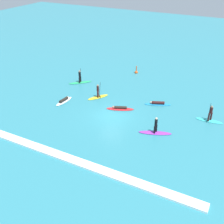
% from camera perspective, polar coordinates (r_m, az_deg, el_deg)
% --- Properties ---
extents(ground_plane, '(120.00, 120.00, 0.00)m').
position_cam_1_polar(ground_plane, '(30.72, 0.00, -0.81)').
color(ground_plane, teal).
rests_on(ground_plane, ground).
extents(surfer_on_red_board, '(3.20, 1.93, 0.40)m').
position_cam_1_polar(surfer_on_red_board, '(31.97, 1.66, 0.76)').
color(surfer_on_red_board, red).
rests_on(surfer_on_red_board, ground_plane).
extents(surfer_on_yellow_board, '(2.09, 2.71, 2.17)m').
position_cam_1_polar(surfer_on_yellow_board, '(34.52, -2.88, 3.52)').
color(surfer_on_yellow_board, yellow).
rests_on(surfer_on_yellow_board, ground_plane).
extents(surfer_on_blue_board, '(3.12, 1.83, 0.43)m').
position_cam_1_polar(surfer_on_blue_board, '(33.37, 9.29, 1.73)').
color(surfer_on_blue_board, '#1E8CD1').
rests_on(surfer_on_blue_board, ground_plane).
extents(surfer_on_teal_board, '(2.81, 0.93, 2.19)m').
position_cam_1_polar(surfer_on_teal_board, '(31.35, 19.30, -1.00)').
color(surfer_on_teal_board, '#33C6CC').
rests_on(surfer_on_teal_board, ground_plane).
extents(surfer_on_purple_board, '(3.28, 1.81, 1.82)m').
position_cam_1_polar(surfer_on_purple_board, '(28.01, 8.82, -3.71)').
color(surfer_on_purple_board, purple).
rests_on(surfer_on_purple_board, ground_plane).
extents(surfer_on_green_board, '(2.73, 2.66, 2.08)m').
position_cam_1_polar(surfer_on_green_board, '(38.77, -6.53, 6.50)').
color(surfer_on_green_board, '#23B266').
rests_on(surfer_on_green_board, ground_plane).
extents(surfer_on_white_board, '(0.91, 2.76, 0.43)m').
position_cam_1_polar(surfer_on_white_board, '(34.11, -9.77, 2.33)').
color(surfer_on_white_board, white).
rests_on(surfer_on_white_board, ground_plane).
extents(marker_buoy, '(0.47, 0.47, 1.22)m').
position_cam_1_polar(marker_buoy, '(42.04, 4.97, 8.14)').
color(marker_buoy, '#E55119').
rests_on(marker_buoy, ground_plane).
extents(wave_crest, '(23.87, 0.90, 0.18)m').
position_cam_1_polar(wave_crest, '(24.91, -8.96, -9.31)').
color(wave_crest, white).
rests_on(wave_crest, ground_plane).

